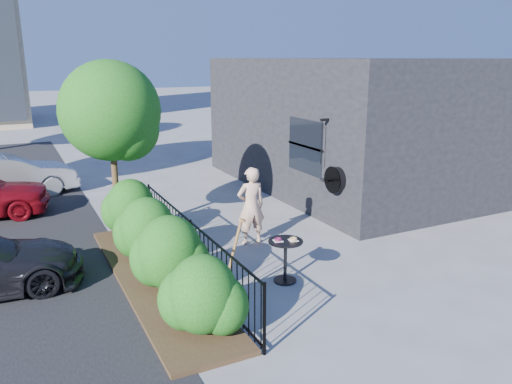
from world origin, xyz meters
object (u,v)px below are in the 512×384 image
cafe_table (285,253)px  car_silver (7,176)px  patio_tree (114,117)px  shovel (230,265)px  woman (251,206)px

cafe_table → car_silver: bearing=117.2°
patio_tree → shovel: bearing=-76.4°
patio_tree → cafe_table: size_ratio=4.60×
patio_tree → shovel: (0.98, -4.04, -2.12)m
patio_tree → shovel: 4.67m
woman → cafe_table: bearing=85.7°
patio_tree → cafe_table: (2.18, -3.82, -2.21)m
cafe_table → shovel: (-1.20, -0.22, 0.09)m
shovel → car_silver: shovel is taller
cafe_table → car_silver: 9.79m
patio_tree → woman: 3.58m
cafe_table → shovel: shovel is taller
cafe_table → car_silver: (-4.48, 8.70, 0.08)m
patio_tree → woman: (2.48, -1.77, -1.89)m
cafe_table → car_silver: car_silver is taller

